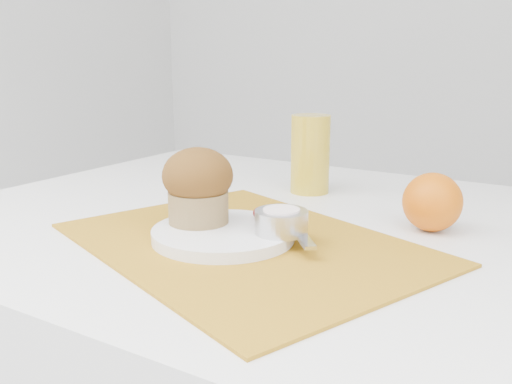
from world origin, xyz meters
The scene contains 10 objects.
placemat centered at (-0.07, -0.08, 0.75)m, with size 0.46×0.33×0.00m, color #AB7517.
plate centered at (-0.10, -0.08, 0.76)m, with size 0.18×0.18×0.01m, color white.
ramekin centered at (-0.03, -0.06, 0.78)m, with size 0.07×0.07×0.03m, color #B8B9BD.
cream centered at (-0.03, -0.06, 0.80)m, with size 0.05×0.05×0.01m, color white.
raspberry_near centered at (-0.08, -0.02, 0.78)m, with size 0.02×0.02×0.02m, color #580302.
raspberry_far centered at (-0.05, -0.06, 0.78)m, with size 0.02×0.02×0.02m, color #62020C.
butter_knife centered at (-0.02, -0.03, 0.77)m, with size 0.18×0.01×0.00m, color #B8BBC1.
orange centered at (0.11, 0.11, 0.79)m, with size 0.08×0.08×0.08m, color #E06407.
juice_glass centered at (-0.13, 0.22, 0.82)m, with size 0.07×0.07×0.13m, color gold.
muffin centered at (-0.14, -0.08, 0.82)m, with size 0.09×0.09×0.10m.
Camera 1 is at (0.30, -0.65, 0.99)m, focal length 40.00 mm.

